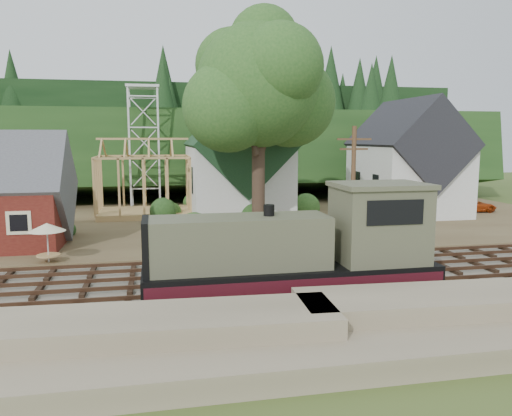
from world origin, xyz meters
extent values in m
plane|color=#384C1E|center=(0.00, 0.00, 0.00)|extent=(140.00, 140.00, 0.00)
cube|color=#7F7259|center=(0.00, -8.50, 0.00)|extent=(64.00, 5.00, 1.60)
cube|color=#726B5B|center=(0.00, 0.00, 0.08)|extent=(64.00, 11.00, 0.16)
cube|color=brown|center=(0.00, 18.00, 0.15)|extent=(64.00, 26.00, 0.30)
cube|color=#1E3F19|center=(0.00, 42.00, 0.00)|extent=(70.00, 28.96, 12.74)
cube|color=black|center=(0.00, 58.00, 0.00)|extent=(80.00, 20.00, 12.00)
cube|color=silver|center=(2.00, 20.00, 3.50)|extent=(8.00, 12.00, 6.40)
cube|color=#18351C|center=(2.00, 20.00, 6.70)|extent=(8.40, 12.96, 8.40)
cube|color=silver|center=(2.00, 14.00, 8.70)|extent=(2.40, 2.40, 4.00)
cone|color=#18351C|center=(2.00, 14.00, 12.00)|extent=(5.37, 5.37, 2.60)
cube|color=silver|center=(18.00, 19.00, 3.50)|extent=(8.00, 10.00, 6.40)
cube|color=black|center=(18.00, 19.00, 6.70)|extent=(8.40, 10.80, 8.40)
cube|color=tan|center=(-6.00, 22.00, 0.55)|extent=(8.00, 6.00, 0.50)
cube|color=tan|center=(-6.00, 22.00, 7.20)|extent=(8.00, 0.18, 0.18)
cube|color=silver|center=(-7.40, 26.60, 6.30)|extent=(0.18, 0.18, 12.00)
cube|color=silver|center=(-4.60, 26.60, 6.30)|extent=(0.18, 0.18, 12.00)
cube|color=silver|center=(-7.40, 29.40, 6.30)|extent=(0.18, 0.18, 12.00)
cube|color=silver|center=(-4.60, 29.40, 6.30)|extent=(0.18, 0.18, 12.00)
cube|color=silver|center=(-6.00, 28.00, 12.30)|extent=(3.20, 3.20, 0.25)
cylinder|color=#38281E|center=(2.00, 10.00, 4.30)|extent=(0.90, 0.90, 8.00)
sphere|color=#26521E|center=(2.00, 10.00, 10.80)|extent=(8.40, 8.40, 8.40)
sphere|color=#26521E|center=(4.50, 11.00, 9.80)|extent=(6.40, 6.40, 6.40)
sphere|color=#26521E|center=(-0.20, 9.20, 9.30)|extent=(6.00, 6.00, 6.00)
cylinder|color=#4C331E|center=(7.00, 5.20, 4.00)|extent=(0.28, 0.28, 8.00)
cube|color=#4C331E|center=(7.00, 5.20, 7.20)|extent=(2.20, 0.12, 0.12)
cube|color=#4C331E|center=(7.00, 5.20, 6.60)|extent=(1.80, 0.12, 0.12)
cube|color=black|center=(0.85, -3.00, 0.35)|extent=(12.85, 2.68, 0.37)
cube|color=black|center=(0.85, -3.00, 1.10)|extent=(12.85, 3.11, 1.18)
cube|color=#54563E|center=(-1.51, -3.00, 2.81)|extent=(7.71, 2.46, 2.25)
cube|color=#54563E|center=(4.91, -3.00, 3.40)|extent=(3.85, 3.00, 3.43)
cube|color=#54563E|center=(4.91, -3.00, 5.17)|extent=(4.07, 3.21, 0.21)
cube|color=black|center=(4.91, -4.52, 4.15)|extent=(2.57, 0.06, 1.07)
cube|color=#3F0D16|center=(0.85, -4.57, 1.10)|extent=(12.85, 0.04, 0.75)
cube|color=#3F0D16|center=(0.85, -1.43, 1.10)|extent=(12.85, 0.04, 0.75)
cylinder|color=black|center=(-0.22, -3.00, 4.04)|extent=(0.47, 0.47, 0.75)
imported|color=#5596B7|center=(-4.37, 10.79, 0.90)|extent=(2.29, 3.77, 1.20)
imported|color=#AF390E|center=(24.57, 18.25, 0.91)|extent=(4.48, 2.27, 1.21)
cylinder|color=silver|center=(-11.05, 5.50, 1.31)|extent=(0.09, 0.09, 2.02)
cylinder|color=tan|center=(-11.05, 5.50, 0.71)|extent=(1.29, 1.29, 0.07)
cone|color=beige|center=(-11.05, 5.50, 2.32)|extent=(2.02, 2.02, 0.46)
camera|label=1|loc=(-5.00, -23.77, 7.27)|focal=35.00mm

